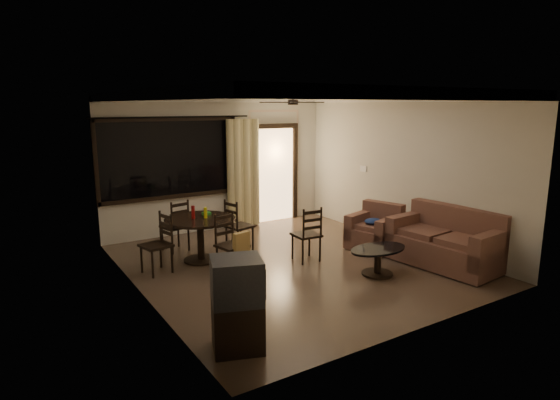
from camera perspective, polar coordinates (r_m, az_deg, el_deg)
ground at (r=7.91m, az=1.49°, el=-7.74°), size 5.50×5.50×0.00m
room_shell at (r=9.32m, az=-1.50°, el=6.72°), size 5.50×6.70×5.50m
dining_table at (r=8.00m, az=-9.69°, el=-3.29°), size 1.19×1.19×0.96m
dining_chair_west at (r=7.66m, az=-14.73°, el=-6.55°), size 0.50×0.50×0.95m
dining_chair_east at (r=8.56m, az=-5.02°, el=-4.29°), size 0.50×0.50×0.95m
dining_chair_south at (r=7.42m, az=-5.80°, el=-6.65°), size 0.50×0.54×0.95m
dining_chair_north at (r=8.72m, az=-12.59°, el=-4.25°), size 0.50×0.50×0.95m
tv_cabinet at (r=5.15m, az=-5.22°, el=-12.52°), size 0.67×0.64×1.03m
sofa at (r=8.21m, az=19.66°, el=-4.98°), size 1.09×1.83×0.93m
armchair at (r=8.81m, az=11.57°, el=-3.68°), size 0.99×0.99×0.81m
coffee_table at (r=7.48m, az=11.84°, el=-6.81°), size 0.99×0.59×0.43m
side_chair at (r=7.99m, az=3.26°, el=-5.44°), size 0.45×0.45×0.95m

